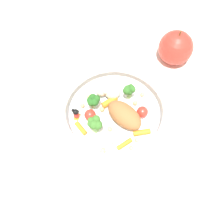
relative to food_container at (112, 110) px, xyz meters
name	(u,v)px	position (x,y,z in m)	size (l,w,h in m)	color
ground_plane	(114,118)	(0.00, 0.00, -0.03)	(2.40, 2.40, 0.00)	silver
food_container	(112,110)	(0.00, 0.00, 0.00)	(0.22, 0.22, 0.05)	white
loose_apple	(176,48)	(0.18, 0.10, 0.01)	(0.08, 0.08, 0.09)	red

